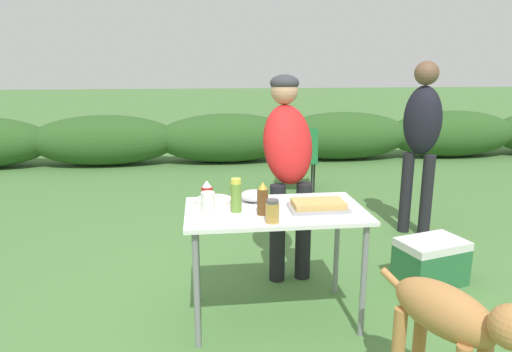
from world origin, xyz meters
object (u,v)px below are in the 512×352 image
(standing_person_in_red_jacket, at_px, (288,155))
(standing_person_in_olive_jacket, at_px, (422,132))
(plate_stack, at_px, (213,201))
(beer_bottle, at_px, (263,199))
(dog, at_px, (452,323))
(camp_chair_green_behind_table, at_px, (299,155))
(ketchup_bottle, at_px, (207,196))
(food_tray, at_px, (318,206))
(mixing_bowl, at_px, (254,196))
(relish_jar, at_px, (236,196))
(cooler_box, at_px, (431,262))
(spice_jar, at_px, (272,211))
(paper_cup_stack, at_px, (208,204))
(folding_table, at_px, (275,221))

(standing_person_in_red_jacket, xyz_separation_m, standing_person_in_olive_jacket, (1.40, 0.71, 0.04))
(plate_stack, bearing_deg, beer_bottle, -44.02)
(dog, height_order, camp_chair_green_behind_table, camp_chair_green_behind_table)
(dog, bearing_deg, beer_bottle, -72.41)
(ketchup_bottle, relative_size, camp_chair_green_behind_table, 0.23)
(food_tray, bearing_deg, mixing_bowl, 147.66)
(mixing_bowl, height_order, relish_jar, relish_jar)
(mixing_bowl, bearing_deg, cooler_box, 6.39)
(plate_stack, height_order, standing_person_in_olive_jacket, standing_person_in_olive_jacket)
(cooler_box, bearing_deg, relish_jar, 178.44)
(food_tray, height_order, spice_jar, spice_jar)
(plate_stack, bearing_deg, standing_person_in_red_jacket, 38.90)
(cooler_box, bearing_deg, food_tray, -173.83)
(food_tray, relative_size, mixing_bowl, 1.91)
(paper_cup_stack, distance_m, dog, 1.40)
(folding_table, xyz_separation_m, beer_bottle, (-0.09, -0.09, 0.17))
(standing_person_in_olive_jacket, distance_m, cooler_box, 1.35)
(dog, bearing_deg, camp_chair_green_behind_table, -115.41)
(plate_stack, height_order, standing_person_in_red_jacket, standing_person_in_red_jacket)
(relish_jar, relative_size, dog, 0.26)
(mixing_bowl, xyz_separation_m, standing_person_in_olive_jacket, (1.71, 1.16, 0.22))
(cooler_box, bearing_deg, paper_cup_stack, 179.51)
(relish_jar, height_order, beer_bottle, relish_jar)
(plate_stack, bearing_deg, relish_jar, -56.71)
(food_tray, bearing_deg, spice_jar, -148.28)
(mixing_bowl, bearing_deg, plate_stack, -178.45)
(relish_jar, height_order, camp_chair_green_behind_table, relish_jar)
(folding_table, bearing_deg, camp_chair_green_behind_table, 75.05)
(mixing_bowl, relative_size, spice_jar, 1.41)
(paper_cup_stack, xyz_separation_m, relish_jar, (0.17, 0.07, 0.03))
(ketchup_bottle, bearing_deg, mixing_bowl, 27.69)
(paper_cup_stack, relative_size, cooler_box, 0.27)
(paper_cup_stack, height_order, beer_bottle, beer_bottle)
(food_tray, relative_size, standing_person_in_olive_jacket, 0.22)
(spice_jar, relative_size, standing_person_in_olive_jacket, 0.08)
(paper_cup_stack, height_order, standing_person_in_olive_jacket, standing_person_in_olive_jacket)
(paper_cup_stack, bearing_deg, plate_stack, 82.07)
(spice_jar, bearing_deg, ketchup_bottle, 143.41)
(food_tray, bearing_deg, dog, -66.95)
(dog, bearing_deg, ketchup_bottle, -65.72)
(folding_table, distance_m, spice_jar, 0.28)
(mixing_bowl, bearing_deg, camp_chair_green_behind_table, 72.15)
(camp_chair_green_behind_table, bearing_deg, paper_cup_stack, -101.26)
(standing_person_in_red_jacket, height_order, camp_chair_green_behind_table, standing_person_in_red_jacket)
(paper_cup_stack, xyz_separation_m, ketchup_bottle, (-0.00, 0.12, 0.02))
(mixing_bowl, relative_size, cooler_box, 0.34)
(folding_table, xyz_separation_m, spice_jar, (-0.05, -0.24, 0.14))
(mixing_bowl, height_order, standing_person_in_olive_jacket, standing_person_in_olive_jacket)
(standing_person_in_red_jacket, relative_size, camp_chair_green_behind_table, 1.84)
(ketchup_bottle, relative_size, relish_jar, 0.92)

